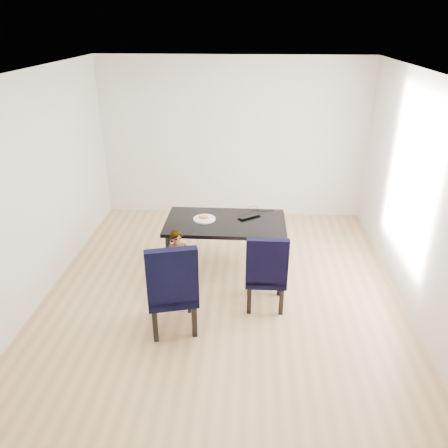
# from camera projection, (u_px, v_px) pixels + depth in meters

# --- Properties ---
(floor) EXTENTS (4.50, 5.00, 0.01)m
(floor) POSITION_uv_depth(u_px,v_px,m) (223.00, 289.00, 5.71)
(floor) COLOR tan
(floor) RESTS_ON ground
(ceiling) EXTENTS (4.50, 5.00, 0.01)m
(ceiling) POSITION_uv_depth(u_px,v_px,m) (223.00, 72.00, 4.55)
(ceiling) COLOR white
(ceiling) RESTS_ON wall_back
(wall_back) EXTENTS (4.50, 0.01, 2.70)m
(wall_back) POSITION_uv_depth(u_px,v_px,m) (233.00, 139.00, 7.39)
(wall_back) COLOR silver
(wall_back) RESTS_ON ground
(wall_front) EXTENTS (4.50, 0.01, 2.70)m
(wall_front) POSITION_uv_depth(u_px,v_px,m) (198.00, 331.00, 2.87)
(wall_front) COLOR white
(wall_front) RESTS_ON ground
(wall_left) EXTENTS (0.01, 5.00, 2.70)m
(wall_left) POSITION_uv_depth(u_px,v_px,m) (37.00, 189.00, 5.26)
(wall_left) COLOR silver
(wall_left) RESTS_ON ground
(wall_right) EXTENTS (0.01, 5.00, 2.70)m
(wall_right) POSITION_uv_depth(u_px,v_px,m) (419.00, 197.00, 5.00)
(wall_right) COLOR silver
(wall_right) RESTS_ON ground
(dining_table) EXTENTS (1.60, 0.90, 0.75)m
(dining_table) POSITION_uv_depth(u_px,v_px,m) (225.00, 246.00, 6.00)
(dining_table) COLOR black
(dining_table) RESTS_ON floor
(chair_left) EXTENTS (0.66, 0.68, 1.12)m
(chair_left) POSITION_uv_depth(u_px,v_px,m) (172.00, 284.00, 4.80)
(chair_left) COLOR black
(chair_left) RESTS_ON floor
(chair_right) EXTENTS (0.48, 0.50, 1.00)m
(chair_right) POSITION_uv_depth(u_px,v_px,m) (266.00, 269.00, 5.21)
(chair_right) COLOR black
(chair_right) RESTS_ON floor
(child) EXTENTS (0.39, 0.33, 0.90)m
(child) POSITION_uv_depth(u_px,v_px,m) (179.00, 264.00, 5.41)
(child) COLOR orange
(child) RESTS_ON floor
(plate) EXTENTS (0.31, 0.31, 0.02)m
(plate) POSITION_uv_depth(u_px,v_px,m) (204.00, 219.00, 5.89)
(plate) COLOR silver
(plate) RESTS_ON dining_table
(sandwich) EXTENTS (0.13, 0.07, 0.05)m
(sandwich) POSITION_uv_depth(u_px,v_px,m) (203.00, 217.00, 5.87)
(sandwich) COLOR #AF713E
(sandwich) RESTS_ON plate
(laptop) EXTENTS (0.40, 0.38, 0.03)m
(laptop) POSITION_uv_depth(u_px,v_px,m) (247.00, 214.00, 6.01)
(laptop) COLOR black
(laptop) RESTS_ON dining_table
(cable_tangle) EXTENTS (0.14, 0.14, 0.01)m
(cable_tangle) POSITION_uv_depth(u_px,v_px,m) (255.00, 211.00, 6.13)
(cable_tangle) COLOR black
(cable_tangle) RESTS_ON dining_table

